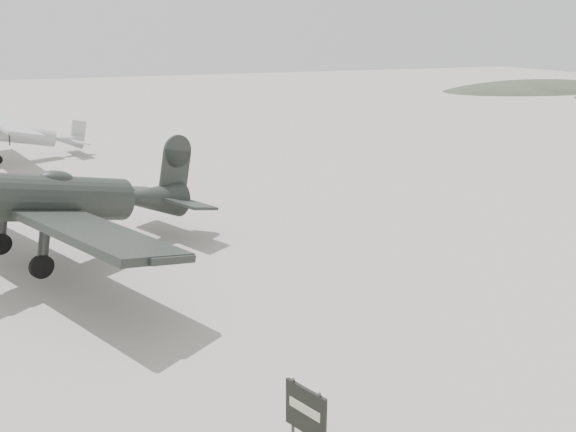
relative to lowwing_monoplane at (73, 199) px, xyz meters
name	(u,v)px	position (x,y,z in m)	size (l,w,h in m)	color
ground	(259,273)	(4.89, -3.00, -2.00)	(160.00, 160.00, 0.00)	gray
hill_northeast	(537,89)	(54.89, 37.00, -2.00)	(32.00, 16.00, 5.20)	#2E3829
lowwing_monoplane	(73,199)	(0.00, 0.00, 0.00)	(9.11, 11.26, 3.79)	black
highwing_monoplane	(15,130)	(-2.56, 16.25, -0.27)	(7.00, 9.76, 2.77)	#A5A7AA
sign_board	(306,412)	(3.26, -10.30, -1.24)	(0.42, 0.82, 1.27)	#333333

